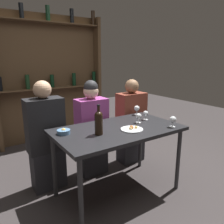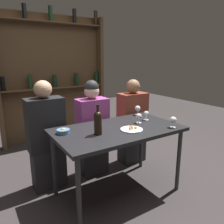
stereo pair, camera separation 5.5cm
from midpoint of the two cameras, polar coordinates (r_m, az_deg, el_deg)
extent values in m
plane|color=#332D2D|center=(2.61, 2.07, -20.08)|extent=(10.00, 10.00, 0.00)
cube|color=black|center=(2.28, 2.24, -4.68)|extent=(1.32, 0.76, 0.04)
cylinder|color=#2D2D30|center=(1.94, -7.81, -21.02)|extent=(0.04, 0.04, 0.71)
cylinder|color=#2D2D30|center=(2.59, 17.59, -11.97)|extent=(0.04, 0.04, 0.71)
cylinder|color=#2D2D30|center=(2.45, -14.27, -13.28)|extent=(0.04, 0.04, 0.71)
cylinder|color=#2D2D30|center=(3.00, 8.19, -7.79)|extent=(0.04, 0.04, 0.71)
cube|color=#4C3823|center=(4.06, -14.81, 8.27)|extent=(1.82, 0.02, 2.17)
cube|color=#4C3823|center=(4.33, -2.74, 9.05)|extent=(0.06, 0.18, 2.17)
cube|color=#4C3823|center=(3.98, -14.21, 6.21)|extent=(1.74, 0.18, 0.02)
cylinder|color=black|center=(3.78, -26.25, 6.65)|extent=(0.07, 0.07, 0.22)
cylinder|color=#19381E|center=(3.86, -20.19, 7.44)|extent=(0.07, 0.07, 0.23)
cylinder|color=black|center=(3.97, -14.35, 7.92)|extent=(0.07, 0.07, 0.22)
cylinder|color=black|center=(4.11, -8.87, 8.46)|extent=(0.07, 0.07, 0.23)
cylinder|color=black|center=(4.30, -3.73, 8.92)|extent=(0.07, 0.07, 0.24)
cube|color=#4C3823|center=(3.98, -15.21, 21.68)|extent=(1.74, 0.18, 0.02)
cylinder|color=black|center=(3.89, -21.54, 23.25)|extent=(0.07, 0.07, 0.23)
cylinder|color=black|center=(4.01, -15.35, 23.52)|extent=(0.07, 0.07, 0.24)
cylinder|color=black|center=(4.15, -9.37, 23.43)|extent=(0.07, 0.07, 0.24)
cylinder|color=black|center=(4.33, -3.88, 23.25)|extent=(0.07, 0.07, 0.25)
cylinder|color=black|center=(2.08, -2.91, -3.37)|extent=(0.08, 0.08, 0.19)
sphere|color=black|center=(2.05, -2.94, -0.86)|extent=(0.08, 0.08, 0.08)
cylinder|color=black|center=(2.04, -2.96, 0.38)|extent=(0.03, 0.03, 0.09)
cylinder|color=black|center=(2.03, -2.97, 1.80)|extent=(0.03, 0.03, 0.01)
cylinder|color=silver|center=(2.60, 9.48, -2.02)|extent=(0.06, 0.06, 0.00)
cylinder|color=silver|center=(2.60, 9.51, -1.37)|extent=(0.01, 0.01, 0.06)
sphere|color=silver|center=(2.58, 9.55, -0.40)|extent=(0.06, 0.06, 0.06)
cylinder|color=silver|center=(2.47, 7.63, -2.81)|extent=(0.06, 0.06, 0.00)
cylinder|color=silver|center=(2.47, 7.65, -2.13)|extent=(0.01, 0.01, 0.06)
sphere|color=silver|center=(2.45, 7.69, -1.10)|extent=(0.06, 0.06, 0.06)
cylinder|color=silver|center=(2.40, 16.21, -3.83)|extent=(0.06, 0.06, 0.00)
cylinder|color=silver|center=(2.39, 16.26, -3.13)|extent=(0.01, 0.01, 0.06)
sphere|color=silver|center=(2.37, 16.34, -2.01)|extent=(0.07, 0.07, 0.07)
cylinder|color=silver|center=(2.82, 7.24, -0.70)|extent=(0.06, 0.06, 0.00)
cylinder|color=silver|center=(2.81, 7.26, -0.06)|extent=(0.01, 0.01, 0.06)
sphere|color=silver|center=(2.80, 7.29, 0.94)|extent=(0.07, 0.07, 0.07)
cylinder|color=silver|center=(2.23, 5.84, -4.58)|extent=(0.23, 0.23, 0.01)
sphere|color=#E5BC66|center=(2.21, 5.51, -4.34)|extent=(0.03, 0.03, 0.03)
sphere|color=#E5BC66|center=(2.24, 6.92, -4.04)|extent=(0.03, 0.03, 0.03)
sphere|color=#C67038|center=(2.23, 5.73, -4.08)|extent=(0.04, 0.04, 0.04)
cylinder|color=#4C7299|center=(2.16, -11.91, -4.99)|extent=(0.13, 0.13, 0.04)
sphere|color=gold|center=(2.16, -11.93, -4.65)|extent=(0.05, 0.05, 0.05)
cube|color=#26262B|center=(2.70, -15.57, -13.88)|extent=(0.36, 0.22, 0.45)
cube|color=black|center=(2.50, -16.35, -3.21)|extent=(0.40, 0.22, 0.60)
sphere|color=tan|center=(2.42, -17.00, 5.71)|extent=(0.19, 0.19, 0.19)
cube|color=#26262B|center=(2.89, -4.39, -11.41)|extent=(0.34, 0.22, 0.45)
cube|color=#9E3F8C|center=(2.71, -4.58, -2.04)|extent=(0.38, 0.22, 0.53)
sphere|color=beige|center=(2.64, -4.73, 5.40)|extent=(0.18, 0.18, 0.18)
sphere|color=#262628|center=(2.63, -4.75, 6.47)|extent=(0.17, 0.17, 0.17)
cube|color=#26262B|center=(3.20, 5.67, -8.78)|extent=(0.36, 0.22, 0.45)
cube|color=brown|center=(3.05, 5.90, -0.14)|extent=(0.40, 0.22, 0.54)
sphere|color=#8C6647|center=(2.98, 6.07, 6.69)|extent=(0.19, 0.19, 0.19)
camera|label=1|loc=(0.03, -89.32, 0.17)|focal=35.00mm
camera|label=2|loc=(0.03, 90.68, -0.17)|focal=35.00mm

